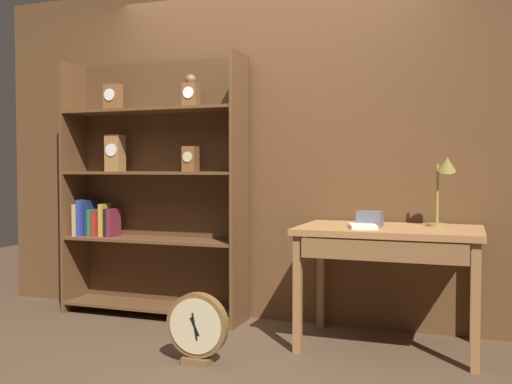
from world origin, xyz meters
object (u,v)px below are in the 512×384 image
Objects in this scene: desk_lamp at (444,178)px; toolbox_small at (370,219)px; open_repair_manual at (363,226)px; bookshelf at (150,192)px; round_clock_large at (197,328)px; workbench at (389,242)px.

desk_lamp is 0.54m from toolbox_small.
bookshelf is at bearing 152.14° from open_repair_manual.
desk_lamp is at bearing 31.61° from round_clock_large.
toolbox_small is 0.72× the size of open_repair_manual.
workbench is 5.20× the size of open_repair_manual.
bookshelf is 2.21m from desk_lamp.
toolbox_small is 0.38× the size of round_clock_large.
workbench is at bearing -10.75° from toolbox_small.
bookshelf is at bearing 177.27° from desk_lamp.
round_clock_large is (-1.35, -0.83, -0.88)m from desk_lamp.
toolbox_small is 1.30m from round_clock_large.
toolbox_small is at bearing 62.63° from open_repair_manual.
desk_lamp is at bearing -2.73° from bookshelf.
open_repair_manual is 0.52× the size of round_clock_large.
bookshelf is at bearing 172.47° from workbench.
round_clock_large is at bearing -148.39° from desk_lamp.
open_repair_manual is at bearing -100.98° from toolbox_small.
toolbox_small reaches higher than workbench.
open_repair_manual is at bearing 33.83° from round_clock_large.
bookshelf is 1.77m from open_repair_manual.
toolbox_small reaches higher than round_clock_large.
desk_lamp is 1.81m from round_clock_large.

